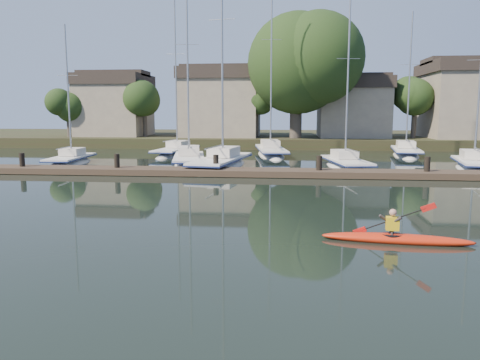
# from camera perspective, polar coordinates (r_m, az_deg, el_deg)

# --- Properties ---
(ground) EXTENTS (160.00, 160.00, 0.00)m
(ground) POSITION_cam_1_polar(r_m,az_deg,el_deg) (13.58, 0.74, -7.61)
(ground) COLOR black
(ground) RESTS_ON ground
(kayak) EXTENTS (4.30, 1.12, 1.36)m
(kayak) POSITION_cam_1_polar(r_m,az_deg,el_deg) (14.26, 18.49, -6.58)
(kayak) COLOR #B6110E
(kayak) RESTS_ON ground
(dock) EXTENTS (34.00, 2.00, 1.80)m
(dock) POSITION_cam_1_polar(r_m,az_deg,el_deg) (27.25, 3.30, 0.94)
(dock) COLOR #453627
(dock) RESTS_ON ground
(sailboat_0) EXTENTS (2.37, 6.95, 10.85)m
(sailboat_0) POSITION_cam_1_polar(r_m,az_deg,el_deg) (35.54, -19.90, 1.58)
(sailboat_0) COLOR white
(sailboat_0) RESTS_ON ground
(sailboat_1) EXTENTS (3.82, 8.98, 14.28)m
(sailboat_1) POSITION_cam_1_polar(r_m,az_deg,el_deg) (33.25, -6.21, 1.57)
(sailboat_1) COLOR white
(sailboat_1) RESTS_ON ground
(sailboat_2) EXTENTS (3.81, 10.19, 16.48)m
(sailboat_2) POSITION_cam_1_polar(r_m,az_deg,el_deg) (31.28, -2.25, 1.16)
(sailboat_2) COLOR white
(sailboat_2) RESTS_ON ground
(sailboat_3) EXTENTS (3.25, 7.87, 12.33)m
(sailboat_3) POSITION_cam_1_polar(r_m,az_deg,el_deg) (31.79, 12.76, 1.12)
(sailboat_3) COLOR white
(sailboat_3) RESTS_ON ground
(sailboat_4) EXTENTS (3.40, 7.41, 12.14)m
(sailboat_4) POSITION_cam_1_polar(r_m,az_deg,el_deg) (33.90, 26.60, 0.85)
(sailboat_4) COLOR white
(sailboat_4) RESTS_ON ground
(sailboat_5) EXTENTS (3.06, 8.99, 14.59)m
(sailboat_5) POSITION_cam_1_polar(r_m,az_deg,el_deg) (40.78, -7.75, 2.82)
(sailboat_5) COLOR white
(sailboat_5) RESTS_ON ground
(sailboat_6) EXTENTS (3.54, 10.58, 16.50)m
(sailboat_6) POSITION_cam_1_polar(r_m,az_deg,el_deg) (40.24, 3.76, 2.79)
(sailboat_6) COLOR white
(sailboat_6) RESTS_ON ground
(sailboat_7) EXTENTS (3.30, 8.35, 13.11)m
(sailboat_7) POSITION_cam_1_polar(r_m,az_deg,el_deg) (42.00, 19.53, 2.56)
(sailboat_7) COLOR white
(sailboat_7) RESTS_ON ground
(shore) EXTENTS (90.00, 25.25, 12.75)m
(shore) POSITION_cam_1_polar(r_m,az_deg,el_deg) (53.29, 6.29, 7.82)
(shore) COLOR #273118
(shore) RESTS_ON ground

